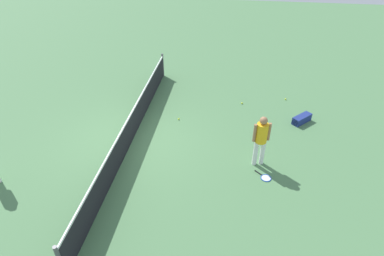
{
  "coord_description": "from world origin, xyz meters",
  "views": [
    {
      "loc": [
        -8.47,
        -3.2,
        6.6
      ],
      "look_at": [
        -0.34,
        -2.08,
        0.9
      ],
      "focal_mm": 30.27,
      "sensor_mm": 36.0,
      "label": 1
    }
  ],
  "objects_px": {
    "tennis_racket_near_player": "(265,177)",
    "equipment_bag": "(301,119)",
    "tennis_ball_by_net": "(242,103)",
    "player_near_side": "(261,137)",
    "tennis_ball_midcourt": "(286,99)",
    "tennis_ball_near_player": "(179,119)"
  },
  "relations": [
    {
      "from": "tennis_ball_near_player",
      "to": "tennis_ball_midcourt",
      "type": "height_order",
      "value": "same"
    },
    {
      "from": "tennis_ball_midcourt",
      "to": "tennis_ball_by_net",
      "type": "bearing_deg",
      "value": 107.92
    },
    {
      "from": "tennis_ball_near_player",
      "to": "tennis_ball_by_net",
      "type": "distance_m",
      "value": 2.75
    },
    {
      "from": "tennis_racket_near_player",
      "to": "tennis_ball_by_net",
      "type": "height_order",
      "value": "tennis_ball_by_net"
    },
    {
      "from": "player_near_side",
      "to": "tennis_ball_near_player",
      "type": "height_order",
      "value": "player_near_side"
    },
    {
      "from": "player_near_side",
      "to": "tennis_ball_near_player",
      "type": "xyz_separation_m",
      "value": [
        2.1,
        2.82,
        -0.98
      ]
    },
    {
      "from": "tennis_racket_near_player",
      "to": "tennis_ball_by_net",
      "type": "xyz_separation_m",
      "value": [
        4.19,
        0.72,
        0.02
      ]
    },
    {
      "from": "tennis_racket_near_player",
      "to": "player_near_side",
      "type": "bearing_deg",
      "value": 19.08
    },
    {
      "from": "player_near_side",
      "to": "tennis_ball_by_net",
      "type": "height_order",
      "value": "player_near_side"
    },
    {
      "from": "tennis_ball_midcourt",
      "to": "player_near_side",
      "type": "bearing_deg",
      "value": 163.19
    },
    {
      "from": "tennis_ball_by_net",
      "to": "tennis_ball_midcourt",
      "type": "xyz_separation_m",
      "value": [
        0.57,
        -1.76,
        0.0
      ]
    },
    {
      "from": "tennis_ball_midcourt",
      "to": "tennis_racket_near_player",
      "type": "bearing_deg",
      "value": 167.67
    },
    {
      "from": "tennis_ball_near_player",
      "to": "tennis_ball_midcourt",
      "type": "relative_size",
      "value": 1.0
    },
    {
      "from": "player_near_side",
      "to": "equipment_bag",
      "type": "bearing_deg",
      "value": -33.02
    },
    {
      "from": "tennis_ball_by_net",
      "to": "equipment_bag",
      "type": "relative_size",
      "value": 0.09
    },
    {
      "from": "tennis_ball_by_net",
      "to": "equipment_bag",
      "type": "bearing_deg",
      "value": -116.36
    },
    {
      "from": "tennis_ball_by_net",
      "to": "equipment_bag",
      "type": "xyz_separation_m",
      "value": [
        -1.06,
        -2.14,
        0.11
      ]
    },
    {
      "from": "tennis_racket_near_player",
      "to": "tennis_ball_by_net",
      "type": "relative_size",
      "value": 8.31
    },
    {
      "from": "tennis_racket_near_player",
      "to": "equipment_bag",
      "type": "height_order",
      "value": "equipment_bag"
    },
    {
      "from": "tennis_ball_by_net",
      "to": "tennis_ball_near_player",
      "type": "bearing_deg",
      "value": 122.58
    },
    {
      "from": "player_near_side",
      "to": "tennis_ball_midcourt",
      "type": "relative_size",
      "value": 25.76
    },
    {
      "from": "equipment_bag",
      "to": "tennis_ball_by_net",
      "type": "bearing_deg",
      "value": 63.64
    }
  ]
}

